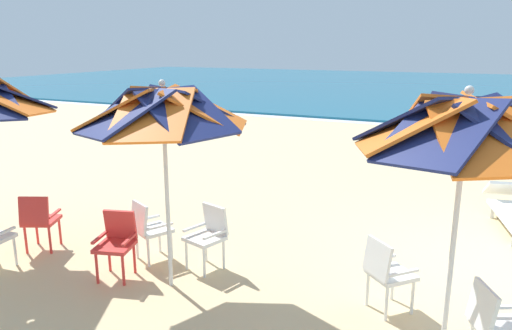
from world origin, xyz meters
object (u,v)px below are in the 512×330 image
beach_umbrella_0 (465,129)px  plastic_chair_4 (117,240)px  plastic_chair_1 (495,324)px  plastic_chair_7 (39,219)px  beach_umbrella_1 (163,111)px  plastic_chair_2 (208,233)px  plastic_chair_0 (386,271)px  plastic_chair_3 (149,227)px

beach_umbrella_0 → plastic_chair_4: bearing=-179.3°
plastic_chair_1 → plastic_chair_7: 5.97m
plastic_chair_7 → beach_umbrella_1: bearing=-1.4°
plastic_chair_2 → plastic_chair_4: (-0.94, -0.72, 0.00)m
plastic_chair_0 → plastic_chair_7: bearing=-174.4°
plastic_chair_0 → plastic_chair_4: same height
beach_umbrella_0 → plastic_chair_7: (-5.55, 0.09, -1.74)m
plastic_chair_3 → beach_umbrella_0: bearing=-7.4°
plastic_chair_0 → plastic_chair_7: (-4.88, -0.48, 0.00)m
beach_umbrella_0 → plastic_chair_2: (-3.05, 0.68, -1.74)m
beach_umbrella_0 → plastic_chair_1: beach_umbrella_0 is taller
beach_umbrella_1 → plastic_chair_2: beach_umbrella_1 is taller
plastic_chair_7 → plastic_chair_1: bearing=-1.8°
plastic_chair_0 → beach_umbrella_1: beach_umbrella_1 is taller
plastic_chair_0 → beach_umbrella_1: size_ratio=0.34×
beach_umbrella_1 → beach_umbrella_0: bearing=-0.6°
plastic_chair_3 → plastic_chair_4: size_ratio=1.00×
plastic_chair_4 → plastic_chair_7: 1.57m
plastic_chair_0 → plastic_chair_7: same height
beach_umbrella_0 → plastic_chair_3: size_ratio=3.02×
plastic_chair_4 → plastic_chair_7: (-1.57, 0.14, 0.00)m
plastic_chair_4 → plastic_chair_3: bearing=81.8°
plastic_chair_4 → plastic_chair_7: bearing=174.9°
plastic_chair_0 → plastic_chair_7: 4.90m
plastic_chair_3 → plastic_chair_1: bearing=-7.9°
beach_umbrella_1 → plastic_chair_3: beach_umbrella_1 is taller
plastic_chair_0 → plastic_chair_3: same height
beach_umbrella_0 → plastic_chair_3: 4.31m
beach_umbrella_1 → plastic_chair_4: bearing=-173.8°
plastic_chair_3 → plastic_chair_2: bearing=11.0°
beach_umbrella_0 → plastic_chair_2: size_ratio=3.02×
plastic_chair_1 → plastic_chair_7: bearing=178.2°
beach_umbrella_0 → plastic_chair_1: 1.79m
plastic_chair_2 → plastic_chair_7: size_ratio=1.00×
beach_umbrella_1 → plastic_chair_3: (-0.68, 0.47, -1.71)m
beach_umbrella_0 → plastic_chair_4: size_ratio=3.02×
plastic_chair_2 → plastic_chair_3: size_ratio=1.00×
plastic_chair_1 → plastic_chair_2: same height
beach_umbrella_1 → plastic_chair_4: 1.87m
beach_umbrella_0 → plastic_chair_0: size_ratio=3.02×
plastic_chair_1 → plastic_chair_3: 4.37m
beach_umbrella_1 → plastic_chair_7: size_ratio=2.96×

